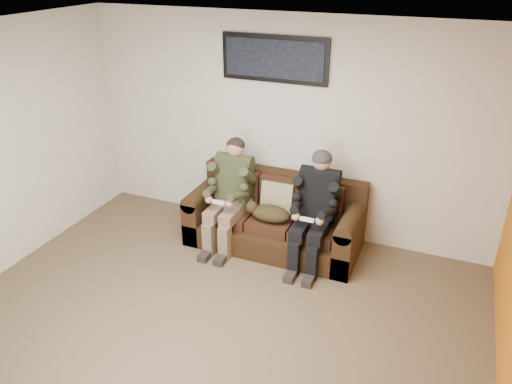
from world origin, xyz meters
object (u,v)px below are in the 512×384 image
at_px(cat, 269,213).
at_px(framed_poster, 274,59).
at_px(sofa, 276,219).
at_px(person_right, 316,204).
at_px(person_left, 230,188).

distance_m(cat, framed_poster, 1.72).
bearing_deg(cat, sofa, 87.51).
bearing_deg(person_right, framed_poster, 141.85).
relative_size(person_left, framed_poster, 1.01).
distance_m(person_left, cat, 0.54).
bearing_deg(framed_poster, person_right, -38.15).
height_order(cat, framed_poster, framed_poster).
xyz_separation_m(person_right, cat, (-0.52, -0.05, -0.20)).
bearing_deg(person_right, person_left, -179.98).
bearing_deg(cat, framed_poster, 107.36).
bearing_deg(person_left, person_right, 0.02).
bearing_deg(person_left, sofa, 17.96).
xyz_separation_m(sofa, person_left, (-0.51, -0.17, 0.39)).
relative_size(person_left, cat, 1.91).
relative_size(cat, framed_poster, 0.53).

